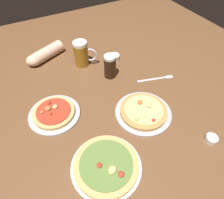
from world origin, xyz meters
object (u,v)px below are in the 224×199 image
Objects in this scene: ramekin_butter at (211,139)px; diner_arm at (44,55)px; pizza_plate_side at (106,166)px; beer_mug_amber at (82,54)px; fork_left at (156,79)px; ramekin_sauce at (114,57)px; pizza_plate_near at (143,112)px; beer_mug_dark at (110,66)px; pizza_plate_far at (54,113)px.

diner_arm is at bearing 117.45° from ramekin_butter.
pizza_plate_side is 0.73m from beer_mug_amber.
fork_left is (0.52, 0.36, -0.01)m from pizza_plate_side.
pizza_plate_near is at bearing -100.79° from ramekin_sauce.
fork_left is (0.13, -0.30, -0.02)m from ramekin_sauce.
beer_mug_dark reaches higher than ramekin_sauce.
diner_arm is at bearing 114.73° from pizza_plate_near.
ramekin_sauce reaches higher than ramekin_butter.
beer_mug_dark is at bearing 144.96° from fork_left.
pizza_plate_near reaches higher than ramekin_sauce.
beer_mug_dark is at bearing -60.12° from beer_mug_amber.
ramekin_butter is at bearing -39.31° from pizza_plate_far.
ramekin_butter is 0.21× the size of diner_arm.
ramekin_sauce is at bearing -27.81° from diner_arm.
ramekin_butter is (0.20, -0.63, -0.06)m from beer_mug_dark.
pizza_plate_far is (-0.41, 0.21, -0.00)m from pizza_plate_near.
pizza_plate_side is 0.63m from fork_left.
beer_mug_amber is (0.18, 0.71, 0.06)m from pizza_plate_side.
pizza_plate_near is at bearing -88.55° from beer_mug_dark.
fork_left is at bearing 34.13° from pizza_plate_side.
beer_mug_dark reaches higher than ramekin_butter.
diner_arm is (-0.55, 0.52, 0.04)m from fork_left.
ramekin_butter is at bearing -62.55° from diner_arm.
pizza_plate_side is 0.87m from diner_arm.
pizza_plate_near is 0.34m from ramekin_butter.
ramekin_sauce is 1.25× the size of ramekin_butter.
ramekin_sauce is at bearing 58.98° from pizza_plate_side.
fork_left is (0.23, -0.16, -0.07)m from beer_mug_dark.
pizza_plate_side is 1.82× the size of beer_mug_amber.
beer_mug_dark is 0.67m from ramekin_butter.
beer_mug_dark is 0.29m from fork_left.
beer_mug_dark is 0.90× the size of beer_mug_amber.
beer_mug_dark is at bearing -48.24° from diner_arm.
diner_arm is (-0.32, 0.35, -0.03)m from beer_mug_dark.
pizza_plate_near is at bearing 123.69° from ramekin_butter.
pizza_plate_near is 1.10× the size of pizza_plate_far.
beer_mug_dark is (0.40, 0.14, 0.06)m from pizza_plate_far.
pizza_plate_side is 1.10× the size of diner_arm.
pizza_plate_far reaches higher than fork_left.
beer_mug_dark is 2.11× the size of ramekin_sauce.
beer_mug_dark is at bearing 19.64° from pizza_plate_far.
pizza_plate_far is at bearing -151.16° from ramekin_sauce.
pizza_plate_far is at bearing 178.15° from fork_left.
beer_mug_dark is 0.65× the size of fork_left.
beer_mug_dark is 0.21m from beer_mug_amber.
ramekin_sauce is (0.21, -0.05, -0.06)m from beer_mug_amber.
pizza_plate_far is 0.50m from diner_arm.
beer_mug_amber is at bearing 134.23° from fork_left.
beer_mug_amber is 2.95× the size of ramekin_butter.
ramekin_sauce reaches higher than fork_left.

